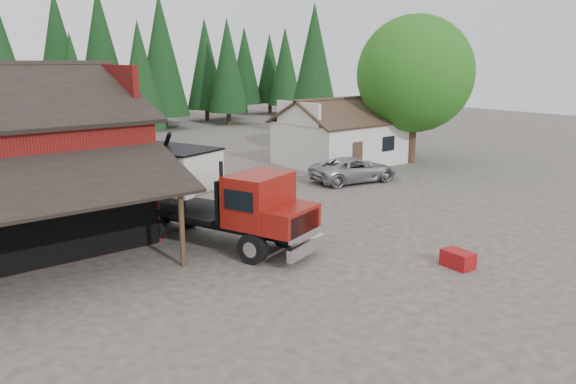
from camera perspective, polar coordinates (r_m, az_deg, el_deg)
ground at (r=22.22m, az=4.95°, el=-5.70°), size 120.00×120.00×0.00m
farmhouse at (r=39.77m, az=5.44°, el=5.30°), size 8.60×6.42×4.65m
deciduous_tree at (r=40.38m, az=12.80°, el=11.20°), size 8.00×8.00×10.20m
conifer_backdrop at (r=59.30m, az=-24.68°, el=5.20°), size 76.00×16.00×16.00m
near_pine_b at (r=49.54m, az=-14.82°, el=11.43°), size 3.96×3.96×10.40m
near_pine_c at (r=55.02m, az=2.68°, el=13.06°), size 4.84×4.84×12.40m
feed_truck at (r=22.69m, az=-8.50°, el=-0.13°), size 5.42×9.79×4.28m
silver_car at (r=33.94m, az=6.74°, el=2.29°), size 5.78×3.52×1.50m
equip_box at (r=21.01m, az=16.86°, el=-6.54°), size 0.78×1.15×0.60m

